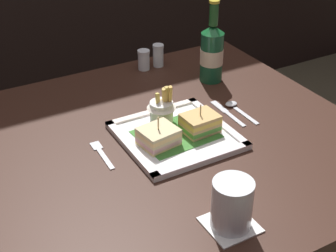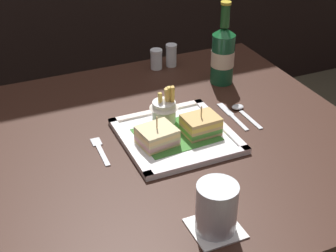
% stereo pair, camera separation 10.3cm
% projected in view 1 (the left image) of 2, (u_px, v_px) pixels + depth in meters
% --- Properties ---
extents(dining_table, '(1.06, 0.96, 0.76)m').
position_uv_depth(dining_table, '(160.00, 195.00, 1.36)').
color(dining_table, '#331C14').
rests_on(dining_table, ground_plane).
extents(square_plate, '(0.28, 0.28, 0.02)m').
position_uv_depth(square_plate, '(176.00, 136.00, 1.28)').
color(square_plate, white).
rests_on(square_plate, dining_table).
extents(sandwich_half_left, '(0.10, 0.09, 0.08)m').
position_uv_depth(sandwich_half_left, '(158.00, 137.00, 1.23)').
color(sandwich_half_left, '#E4BF7B').
rests_on(sandwich_half_left, square_plate).
extents(sandwich_half_right, '(0.09, 0.07, 0.08)m').
position_uv_depth(sandwich_half_right, '(200.00, 123.00, 1.28)').
color(sandwich_half_right, tan).
rests_on(sandwich_half_right, square_plate).
extents(fries_cup, '(0.08, 0.08, 0.11)m').
position_uv_depth(fries_cup, '(162.00, 108.00, 1.31)').
color(fries_cup, silver).
rests_on(fries_cup, square_plate).
extents(beer_bottle, '(0.07, 0.07, 0.26)m').
position_uv_depth(beer_bottle, '(212.00, 52.00, 1.52)').
color(beer_bottle, '#164C2F').
rests_on(beer_bottle, dining_table).
extents(drink_coaster, '(0.10, 0.10, 0.00)m').
position_uv_depth(drink_coaster, '(230.00, 225.00, 1.00)').
color(drink_coaster, silver).
rests_on(drink_coaster, dining_table).
extents(water_glass, '(0.08, 0.08, 0.11)m').
position_uv_depth(water_glass, '(232.00, 207.00, 0.98)').
color(water_glass, silver).
rests_on(water_glass, dining_table).
extents(fork, '(0.03, 0.13, 0.00)m').
position_uv_depth(fork, '(101.00, 153.00, 1.22)').
color(fork, silver).
rests_on(fork, dining_table).
extents(knife, '(0.02, 0.16, 0.00)m').
position_uv_depth(knife, '(226.00, 112.00, 1.39)').
color(knife, silver).
rests_on(knife, dining_table).
extents(spoon, '(0.04, 0.14, 0.01)m').
position_uv_depth(spoon, '(235.00, 107.00, 1.41)').
color(spoon, silver).
rests_on(spoon, dining_table).
extents(salt_shaker, '(0.04, 0.04, 0.07)m').
position_uv_depth(salt_shaker, '(144.00, 61.00, 1.62)').
color(salt_shaker, silver).
rests_on(salt_shaker, dining_table).
extents(pepper_shaker, '(0.04, 0.04, 0.07)m').
position_uv_depth(pepper_shaker, '(158.00, 57.00, 1.64)').
color(pepper_shaker, silver).
rests_on(pepper_shaker, dining_table).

